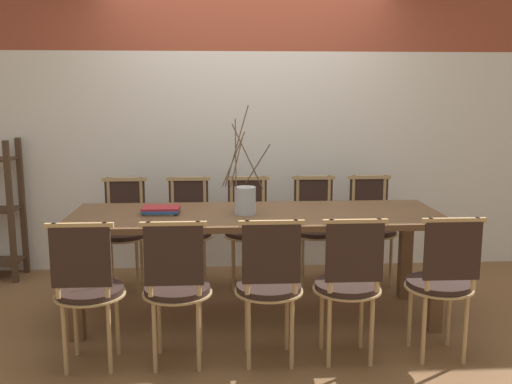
# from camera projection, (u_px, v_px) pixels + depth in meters

# --- Properties ---
(ground_plane) EXTENTS (16.00, 16.00, 0.00)m
(ground_plane) POSITION_uv_depth(u_px,v_px,m) (256.00, 316.00, 4.13)
(ground_plane) COLOR brown
(wall_rear) EXTENTS (12.00, 0.06, 3.20)m
(wall_rear) POSITION_uv_depth(u_px,v_px,m) (248.00, 93.00, 5.08)
(wall_rear) COLOR silver
(wall_rear) RESTS_ON ground_plane
(dining_table) EXTENTS (2.59, 0.85, 0.77)m
(dining_table) POSITION_uv_depth(u_px,v_px,m) (256.00, 227.00, 4.02)
(dining_table) COLOR brown
(dining_table) RESTS_ON ground_plane
(chair_near_leftend) EXTENTS (0.41, 0.41, 0.90)m
(chair_near_leftend) POSITION_uv_depth(u_px,v_px,m) (88.00, 286.00, 3.27)
(chair_near_leftend) COLOR black
(chair_near_leftend) RESTS_ON ground_plane
(chair_near_left) EXTENTS (0.41, 0.41, 0.90)m
(chair_near_left) POSITION_uv_depth(u_px,v_px,m) (176.00, 284.00, 3.30)
(chair_near_left) COLOR black
(chair_near_left) RESTS_ON ground_plane
(chair_near_center) EXTENTS (0.41, 0.41, 0.90)m
(chair_near_center) POSITION_uv_depth(u_px,v_px,m) (269.00, 282.00, 3.34)
(chair_near_center) COLOR black
(chair_near_center) RESTS_ON ground_plane
(chair_near_right) EXTENTS (0.41, 0.41, 0.90)m
(chair_near_right) POSITION_uv_depth(u_px,v_px,m) (349.00, 281.00, 3.36)
(chair_near_right) COLOR black
(chair_near_right) RESTS_ON ground_plane
(chair_near_rightend) EXTENTS (0.41, 0.41, 0.90)m
(chair_near_rightend) POSITION_uv_depth(u_px,v_px,m) (442.00, 279.00, 3.40)
(chair_near_rightend) COLOR black
(chair_near_rightend) RESTS_ON ground_plane
(chair_far_leftend) EXTENTS (0.41, 0.41, 0.90)m
(chair_far_leftend) POSITION_uv_depth(u_px,v_px,m) (124.00, 228.00, 4.69)
(chair_far_leftend) COLOR black
(chair_far_leftend) RESTS_ON ground_plane
(chair_far_left) EXTENTS (0.41, 0.41, 0.90)m
(chair_far_left) POSITION_uv_depth(u_px,v_px,m) (188.00, 227.00, 4.72)
(chair_far_left) COLOR black
(chair_far_left) RESTS_ON ground_plane
(chair_far_center) EXTENTS (0.41, 0.41, 0.90)m
(chair_far_center) POSITION_uv_depth(u_px,v_px,m) (248.00, 226.00, 4.75)
(chair_far_center) COLOR black
(chair_far_center) RESTS_ON ground_plane
(chair_far_right) EXTENTS (0.41, 0.41, 0.90)m
(chair_far_right) POSITION_uv_depth(u_px,v_px,m) (315.00, 225.00, 4.78)
(chair_far_right) COLOR black
(chair_far_right) RESTS_ON ground_plane
(chair_far_rightend) EXTENTS (0.41, 0.41, 0.90)m
(chair_far_rightend) POSITION_uv_depth(u_px,v_px,m) (371.00, 224.00, 4.81)
(chair_far_rightend) COLOR black
(chair_far_rightend) RESTS_ON ground_plane
(vase_centerpiece) EXTENTS (0.34, 0.30, 0.75)m
(vase_centerpiece) POSITION_uv_depth(u_px,v_px,m) (245.00, 199.00, 3.95)
(vase_centerpiece) COLOR #B2BCC1
(vase_centerpiece) RESTS_ON dining_table
(book_stack) EXTENTS (0.26, 0.21, 0.05)m
(book_stack) POSITION_uv_depth(u_px,v_px,m) (161.00, 210.00, 3.99)
(book_stack) COLOR beige
(book_stack) RESTS_ON dining_table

